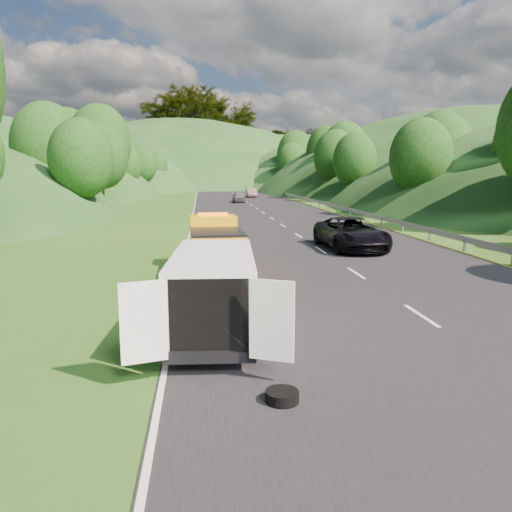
{
  "coord_description": "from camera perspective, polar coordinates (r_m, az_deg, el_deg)",
  "views": [
    {
      "loc": [
        -3.09,
        -14.95,
        4.01
      ],
      "look_at": [
        -1.35,
        0.98,
        1.3
      ],
      "focal_mm": 35.0,
      "sensor_mm": 36.0,
      "label": 1
    }
  ],
  "objects": [
    {
      "name": "tow_truck",
      "position": [
        20.49,
        -4.72,
        1.47
      ],
      "size": [
        2.23,
        5.43,
        2.3
      ],
      "rotation": [
        0.0,
        0.0,
        0.04
      ],
      "color": "black",
      "rests_on": "ground"
    },
    {
      "name": "road_surface",
      "position": [
        55.43,
        0.08,
        5.46
      ],
      "size": [
        14.0,
        200.0,
        0.02
      ],
      "primitive_type": "cube",
      "color": "black",
      "rests_on": "ground"
    },
    {
      "name": "worker",
      "position": [
        10.93,
        -0.51,
        -11.92
      ],
      "size": [
        1.21,
        1.1,
        1.63
      ],
      "primitive_type": "imported",
      "rotation": [
        0.0,
        0.0,
        0.6
      ],
      "color": "black",
      "rests_on": "ground"
    },
    {
      "name": "ground",
      "position": [
        15.78,
        5.29,
        -5.16
      ],
      "size": [
        320.0,
        320.0,
        0.0
      ],
      "primitive_type": "plane",
      "color": "#38661E",
      "rests_on": "ground"
    },
    {
      "name": "dist_car_a",
      "position": [
        66.21,
        -1.94,
        6.12
      ],
      "size": [
        1.62,
        4.04,
        1.38
      ],
      "primitive_type": "imported",
      "color": "#525055",
      "rests_on": "ground"
    },
    {
      "name": "guardrail",
      "position": [
        68.88,
        5.0,
        6.22
      ],
      "size": [
        0.06,
        140.0,
        1.52
      ],
      "primitive_type": "cube",
      "color": "gray",
      "rests_on": "ground"
    },
    {
      "name": "passing_suv",
      "position": [
        26.6,
        10.75,
        0.76
      ],
      "size": [
        2.95,
        6.01,
        1.64
      ],
      "primitive_type": "imported",
      "rotation": [
        0.0,
        0.0,
        0.04
      ],
      "color": "black",
      "rests_on": "ground"
    },
    {
      "name": "child",
      "position": [
        14.64,
        -0.6,
        -6.3
      ],
      "size": [
        0.64,
        0.57,
        1.09
      ],
      "primitive_type": "imported",
      "rotation": [
        0.0,
        0.0,
        -0.34
      ],
      "color": "tan",
      "rests_on": "ground"
    },
    {
      "name": "dist_car_b",
      "position": [
        80.16,
        -0.53,
        6.73
      ],
      "size": [
        1.52,
        4.35,
        1.43
      ],
      "primitive_type": "imported",
      "color": "#714B52",
      "rests_on": "ground"
    },
    {
      "name": "tree_line_left",
      "position": [
        76.72,
        -18.31,
        6.12
      ],
      "size": [
        14.0,
        140.0,
        14.0
      ],
      "primitive_type": null,
      "color": "#29591A",
      "rests_on": "ground"
    },
    {
      "name": "dist_car_c",
      "position": [
        110.16,
        -2.34,
        7.5
      ],
      "size": [
        1.83,
        4.51,
        1.31
      ],
      "primitive_type": "imported",
      "color": "#A95469",
      "rests_on": "ground"
    },
    {
      "name": "suitcase",
      "position": [
        15.84,
        -10.28,
        -4.23
      ],
      "size": [
        0.34,
        0.2,
        0.53
      ],
      "primitive_type": "cube",
      "rotation": [
        0.0,
        0.0,
        -0.05
      ],
      "color": "#4F503C",
      "rests_on": "ground"
    },
    {
      "name": "woman",
      "position": [
        17.24,
        -6.57,
        -3.92
      ],
      "size": [
        0.43,
        0.56,
        1.47
      ],
      "primitive_type": "imported",
      "rotation": [
        0.0,
        0.0,
        1.64
      ],
      "color": "silver",
      "rests_on": "ground"
    },
    {
      "name": "spare_tire",
      "position": [
        9.15,
        3.0,
        -16.4
      ],
      "size": [
        0.6,
        0.6,
        0.2
      ],
      "primitive_type": "cylinder",
      "color": "black",
      "rests_on": "ground"
    },
    {
      "name": "hills_backdrop",
      "position": [
        150.01,
        -2.61,
        8.06
      ],
      "size": [
        201.0,
        288.6,
        44.0
      ],
      "primitive_type": null,
      "color": "#2D5B23",
      "rests_on": "ground"
    },
    {
      "name": "tree_line_right",
      "position": [
        79.46,
        13.01,
        6.46
      ],
      "size": [
        14.0,
        140.0,
        14.0
      ],
      "primitive_type": null,
      "color": "#29591A",
      "rests_on": "ground"
    },
    {
      "name": "white_van",
      "position": [
        12.29,
        -4.85,
        -3.73
      ],
      "size": [
        3.23,
        6.04,
        2.1
      ],
      "rotation": [
        0.0,
        0.0,
        -0.06
      ],
      "color": "black",
      "rests_on": "ground"
    },
    {
      "name": "dist_car_d",
      "position": [
        116.38,
        -4.22,
        7.6
      ],
      "size": [
        1.62,
        4.04,
        1.38
      ],
      "primitive_type": "imported",
      "color": "#473836",
      "rests_on": "ground"
    }
  ]
}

